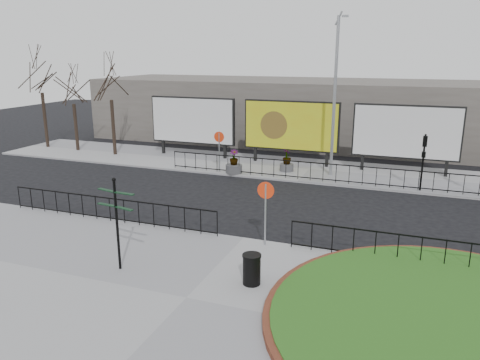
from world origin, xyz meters
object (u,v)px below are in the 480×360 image
at_px(lamp_post, 335,95).
at_px(planter_a, 234,165).
at_px(litter_bin, 252,269).
at_px(billboard_mid, 291,126).
at_px(planter_b, 287,163).
at_px(fingerpost_sign, 116,215).

height_order(lamp_post, planter_a, lamp_post).
bearing_deg(litter_bin, billboard_mid, 100.45).
distance_m(lamp_post, planter_b, 4.98).
relative_size(lamp_post, planter_a, 6.49).
bearing_deg(litter_bin, planter_b, 100.69).
xyz_separation_m(planter_a, planter_b, (2.85, 1.60, 0.04)).
xyz_separation_m(lamp_post, litter_bin, (0.03, -14.50, -4.20)).
bearing_deg(billboard_mid, litter_bin, -79.55).
relative_size(billboard_mid, lamp_post, 0.67).
bearing_deg(fingerpost_sign, planter_b, 95.97).
height_order(fingerpost_sign, planter_b, fingerpost_sign).
bearing_deg(billboard_mid, planter_a, -125.55).
height_order(billboard_mid, fingerpost_sign, billboard_mid).
xyz_separation_m(fingerpost_sign, planter_a, (-1.09, 13.43, -1.43)).
height_order(lamp_post, fingerpost_sign, lamp_post).
bearing_deg(fingerpost_sign, lamp_post, 86.10).
xyz_separation_m(fingerpost_sign, litter_bin, (4.50, 0.53, -1.42)).
relative_size(fingerpost_sign, planter_b, 2.33).
height_order(litter_bin, planter_a, planter_a).
distance_m(fingerpost_sign, planter_a, 13.55).
relative_size(litter_bin, planter_a, 0.70).
bearing_deg(planter_a, litter_bin, -66.57).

